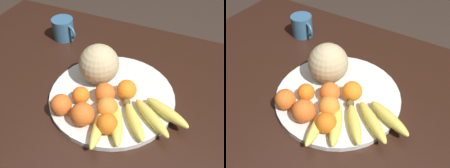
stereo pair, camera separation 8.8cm
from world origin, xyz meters
TOP-DOWN VIEW (x-y plane):
  - kitchen_table at (0.00, 0.00)m, footprint 1.64×1.12m
  - fruit_bowl at (-0.04, 0.05)m, footprint 0.44×0.44m
  - melon at (-0.12, 0.10)m, footprint 0.14×0.14m
  - banana_bunch at (0.08, -0.04)m, footprint 0.29×0.27m
  - orange_front_left at (-0.05, 0.01)m, footprint 0.07×0.07m
  - orange_front_right at (-0.08, -0.10)m, footprint 0.08×0.08m
  - orange_mid_center at (-0.12, -0.02)m, footprint 0.06×0.06m
  - orange_back_left at (0.01, -0.10)m, footprint 0.07×0.07m
  - orange_back_right at (-0.16, -0.09)m, footprint 0.07×0.07m
  - orange_top_small at (-0.02, -0.04)m, footprint 0.07×0.07m
  - orange_side_extra at (0.01, 0.06)m, footprint 0.07×0.07m
  - produce_tag at (-0.12, 0.01)m, footprint 0.09×0.04m
  - ceramic_mug at (-0.40, 0.31)m, footprint 0.13×0.10m

SIDE VIEW (x-z plane):
  - kitchen_table at x=0.00m, z-range 0.30..1.05m
  - fruit_bowl at x=-0.04m, z-range 0.75..0.77m
  - produce_tag at x=-0.12m, z-range 0.77..0.77m
  - banana_bunch at x=0.08m, z-range 0.77..0.81m
  - ceramic_mug at x=-0.40m, z-range 0.75..0.85m
  - orange_mid_center at x=-0.12m, z-range 0.77..0.83m
  - orange_back_left at x=0.01m, z-range 0.77..0.84m
  - orange_side_extra at x=0.01m, z-range 0.77..0.84m
  - orange_top_small at x=-0.02m, z-range 0.77..0.84m
  - orange_back_right at x=-0.16m, z-range 0.77..0.84m
  - orange_front_left at x=-0.05m, z-range 0.77..0.84m
  - orange_front_right at x=-0.08m, z-range 0.77..0.85m
  - melon at x=-0.12m, z-range 0.77..0.91m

